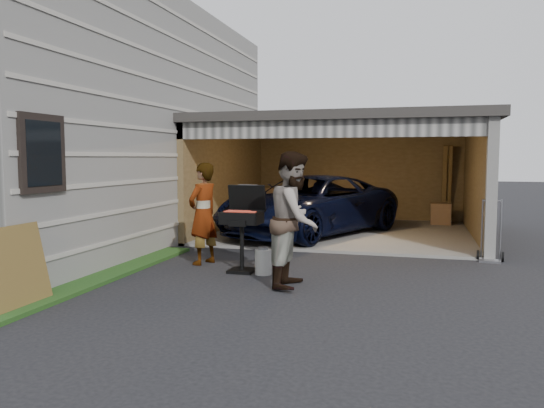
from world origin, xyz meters
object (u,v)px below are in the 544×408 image
at_px(minivan, 309,207).
at_px(plywood_panel, 18,268).
at_px(bbq_grill, 242,221).
at_px(man, 295,219).
at_px(propane_tank, 263,262).
at_px(woman, 203,214).
at_px(hand_truck, 490,250).

bearing_deg(minivan, plywood_panel, -83.28).
xyz_separation_m(minivan, bbq_grill, (-0.29, -4.25, 0.15)).
xyz_separation_m(man, propane_tank, (-0.68, 0.64, -0.81)).
relative_size(bbq_grill, propane_tank, 3.50).
height_order(minivan, woman, woman).
distance_m(man, bbq_grill, 1.32).
bearing_deg(propane_tank, plywood_panel, -131.59).
height_order(woman, plywood_panel, woman).
bearing_deg(man, propane_tank, 47.64).
bearing_deg(bbq_grill, propane_tank, -15.56).
bearing_deg(woman, man, 78.18).
height_order(woman, man, man).
height_order(man, bbq_grill, man).
height_order(minivan, bbq_grill, bbq_grill).
xyz_separation_m(man, hand_truck, (3.11, 2.84, -0.79)).
xyz_separation_m(bbq_grill, plywood_panel, (-2.06, -2.88, -0.34)).
distance_m(propane_tank, hand_truck, 4.39).
bearing_deg(propane_tank, minivan, 91.47).
height_order(propane_tank, plywood_panel, plywood_panel).
distance_m(plywood_panel, hand_truck, 8.00).
bearing_deg(plywood_panel, bbq_grill, 54.47).
bearing_deg(minivan, woman, -82.42).
bearing_deg(propane_tank, hand_truck, 30.19).
bearing_deg(man, bbq_grill, 56.05).
xyz_separation_m(minivan, hand_truck, (3.90, -2.15, -0.50)).
relative_size(man, hand_truck, 1.75).
bearing_deg(plywood_panel, man, 34.23).
bearing_deg(plywood_panel, propane_tank, 48.41).
xyz_separation_m(woman, bbq_grill, (0.90, -0.44, -0.05)).
height_order(minivan, hand_truck, minivan).
relative_size(woman, hand_truck, 1.59).
relative_size(propane_tank, plywood_panel, 0.39).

